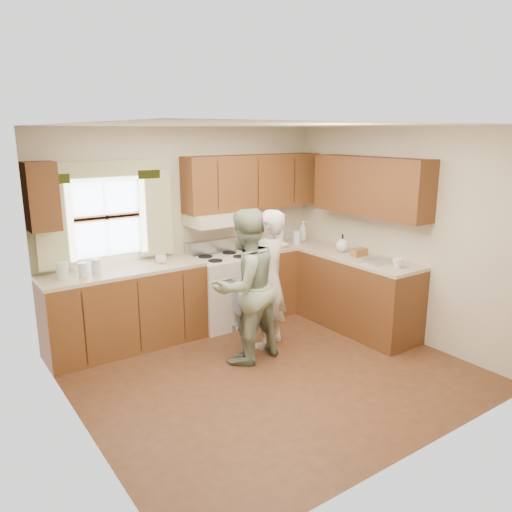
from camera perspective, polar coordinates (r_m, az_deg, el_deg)
room at (r=4.93m, az=1.71°, el=0.04°), size 3.80×3.80×3.80m
kitchen_fixtures at (r=6.22m, az=0.30°, el=-0.89°), size 3.80×2.25×2.15m
stove at (r=6.46m, az=-3.82°, el=-3.81°), size 0.76×0.67×1.07m
woman_left at (r=5.68m, az=1.39°, el=-2.71°), size 0.68×0.57×1.61m
woman_right at (r=5.32m, az=-1.24°, el=-3.53°), size 0.90×0.74×1.67m
child at (r=5.48m, az=-1.11°, el=-7.43°), size 0.56×0.40×0.88m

